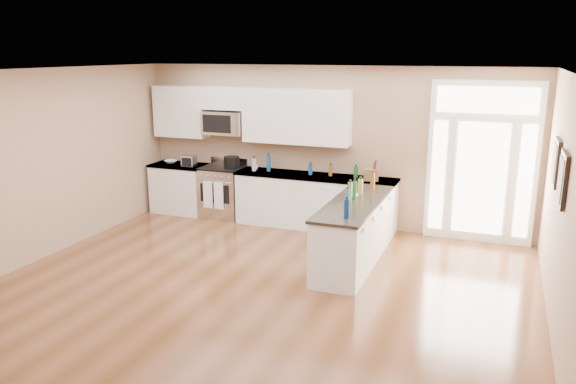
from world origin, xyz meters
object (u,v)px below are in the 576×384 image
at_px(peninsula_cabinet, 354,235).
at_px(stockpot, 232,162).
at_px(toaster_oven, 189,161).
at_px(kitchen_range, 223,192).

distance_m(peninsula_cabinet, stockpot, 3.14).
bearing_deg(peninsula_cabinet, toaster_oven, 159.40).
bearing_deg(stockpot, peninsula_cabinet, -28.54).
bearing_deg(kitchen_range, stockpot, 6.87).
distance_m(kitchen_range, stockpot, 0.61).
relative_size(kitchen_range, toaster_oven, 4.45).
bearing_deg(toaster_oven, stockpot, 10.14).
bearing_deg(stockpot, toaster_oven, -169.45).
bearing_deg(toaster_oven, kitchen_range, 11.26).
xyz_separation_m(peninsula_cabinet, stockpot, (-2.71, 1.47, 0.63)).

